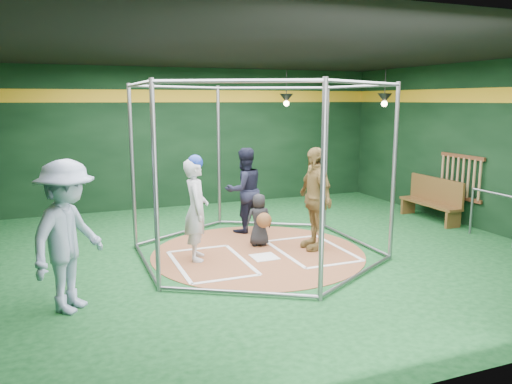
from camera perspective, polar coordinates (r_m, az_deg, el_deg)
name	(u,v)px	position (r m, az deg, el deg)	size (l,w,h in m)	color
room_shell	(258,156)	(8.66, 0.22, 4.16)	(10.10, 9.10, 3.53)	#0D3C18
clay_disc	(258,253)	(9.01, 0.23, -6.96)	(3.80, 3.80, 0.01)	brown
home_plate	(264,257)	(8.74, 0.97, -7.44)	(0.43, 0.43, 0.01)	white
batter_box_left	(211,263)	(8.49, -5.16, -8.04)	(1.17, 1.77, 0.01)	white
batter_box_right	(312,250)	(9.17, 6.38, -6.64)	(1.17, 1.77, 0.01)	white
batting_cage	(258,170)	(8.68, 0.24, 2.48)	(4.05, 4.67, 3.00)	gray
bat_rack	(460,177)	(11.78, 22.32, 1.61)	(0.07, 1.25, 0.98)	brown
pendant_lamp_near	(286,99)	(12.77, 3.49, 10.62)	(0.34, 0.34, 0.90)	black
pendant_lamp_far	(385,98)	(12.30, 14.48, 10.31)	(0.34, 0.34, 0.90)	black
batter_figure	(196,208)	(8.49, -6.86, -1.83)	(0.55, 0.71, 1.80)	silver
visitor_leopard	(315,199)	(9.10, 6.75, -0.74)	(1.10, 0.46, 1.87)	#AB8C49
catcher_figure	(260,220)	(9.30, 0.41, -3.19)	(0.51, 0.57, 0.99)	black
umpire	(244,190)	(10.23, -1.36, 0.21)	(0.85, 0.66, 1.74)	black
bystander_blue	(68,237)	(6.83, -20.69, -4.78)	(1.28, 0.73, 1.98)	#91A1C0
dugout_bench	(433,199)	(12.02, 19.54, -0.72)	(0.39, 1.68, 0.98)	brown
steel_railing	(493,208)	(10.70, 25.47, -1.68)	(0.05, 1.11, 0.96)	gray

